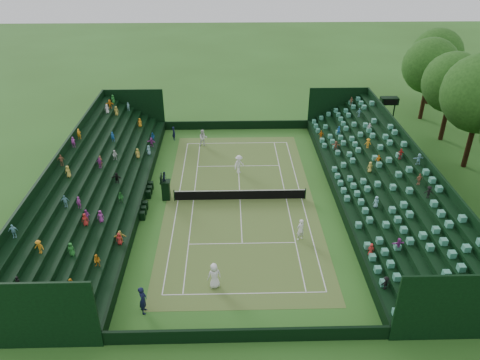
{
  "coord_description": "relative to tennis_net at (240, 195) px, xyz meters",
  "views": [
    {
      "loc": [
        -0.92,
        -35.25,
        21.87
      ],
      "look_at": [
        0.0,
        0.0,
        2.0
      ],
      "focal_mm": 35.0,
      "sensor_mm": 36.0,
      "label": 1
    }
  ],
  "objects": [
    {
      "name": "perimeter_wall_west",
      "position": [
        -8.48,
        0.0,
        -0.03
      ],
      "size": [
        0.2,
        31.77,
        1.0
      ],
      "primitive_type": "cube",
      "color": "black",
      "rests_on": "ground"
    },
    {
      "name": "line_judge_south",
      "position": [
        -6.42,
        -13.36,
        0.48
      ],
      "size": [
        0.51,
        0.76,
        2.01
      ],
      "primitive_type": "imported",
      "rotation": [
        0.0,
        0.0,
        1.62
      ],
      "color": "black",
      "rests_on": "ground"
    },
    {
      "name": "player_near_east",
      "position": [
        4.5,
        -5.95,
        0.39
      ],
      "size": [
        0.8,
        0.71,
        1.84
      ],
      "primitive_type": "imported",
      "rotation": [
        0.0,
        0.0,
        3.65
      ],
      "color": "white",
      "rests_on": "ground"
    },
    {
      "name": "south_grandstand",
      "position": [
        -12.66,
        0.0,
        1.02
      ],
      "size": [
        6.6,
        32.0,
        4.9
      ],
      "color": "black",
      "rests_on": "ground"
    },
    {
      "name": "line_judge_north",
      "position": [
        -7.06,
        12.99,
        0.26
      ],
      "size": [
        0.57,
        0.68,
        1.58
      ],
      "primitive_type": "imported",
      "rotation": [
        0.0,
        0.0,
        1.96
      ],
      "color": "black",
      "rests_on": "ground"
    },
    {
      "name": "courtside_chairs",
      "position": [
        -8.17,
        -0.39,
        -0.14
      ],
      "size": [
        0.47,
        5.45,
        1.03
      ],
      "color": "black",
      "rests_on": "ground"
    },
    {
      "name": "tennis_net",
      "position": [
        0.0,
        0.0,
        0.0
      ],
      "size": [
        11.67,
        0.1,
        1.06
      ],
      "color": "black",
      "rests_on": "ground"
    },
    {
      "name": "court_surface",
      "position": [
        0.0,
        0.0,
        -0.52
      ],
      "size": [
        12.97,
        26.77,
        0.01
      ],
      "primitive_type": "cube",
      "color": "#377C29",
      "rests_on": "ground"
    },
    {
      "name": "player_near_west",
      "position": [
        -2.01,
        -11.15,
        0.44
      ],
      "size": [
        1.09,
        0.89,
        1.93
      ],
      "primitive_type": "imported",
      "rotation": [
        0.0,
        0.0,
        3.48
      ],
      "color": "white",
      "rests_on": "ground"
    },
    {
      "name": "perimeter_wall_south",
      "position": [
        0.0,
        -15.88,
        -0.03
      ],
      "size": [
        17.17,
        0.2,
        1.0
      ],
      "primitive_type": "cube",
      "color": "black",
      "rests_on": "ground"
    },
    {
      "name": "perimeter_wall_north",
      "position": [
        0.0,
        15.88,
        -0.03
      ],
      "size": [
        17.17,
        0.2,
        1.0
      ],
      "primitive_type": "cube",
      "color": "black",
      "rests_on": "ground"
    },
    {
      "name": "perimeter_wall_east",
      "position": [
        8.48,
        0.0,
        -0.03
      ],
      "size": [
        0.2,
        31.77,
        1.0
      ],
      "primitive_type": "cube",
      "color": "black",
      "rests_on": "ground"
    },
    {
      "name": "ground",
      "position": [
        0.0,
        0.0,
        -0.53
      ],
      "size": [
        160.0,
        160.0,
        0.0
      ],
      "primitive_type": "plane",
      "color": "#2B561B",
      "rests_on": "ground"
    },
    {
      "name": "umpire_chair",
      "position": [
        -6.54,
        0.29,
        0.64
      ],
      "size": [
        0.87,
        0.87,
        2.73
      ],
      "color": "black",
      "rests_on": "ground"
    },
    {
      "name": "player_far_west",
      "position": [
        -3.72,
        11.27,
        0.42
      ],
      "size": [
        1.01,
        0.85,
        1.89
      ],
      "primitive_type": "imported",
      "rotation": [
        0.0,
        0.0,
        0.15
      ],
      "color": "silver",
      "rests_on": "ground"
    },
    {
      "name": "north_grandstand",
      "position": [
        12.66,
        0.0,
        1.02
      ],
      "size": [
        6.6,
        32.0,
        4.9
      ],
      "color": "black",
      "rests_on": "ground"
    },
    {
      "name": "tree_row",
      "position": [
        23.14,
        10.16,
        6.15
      ],
      "size": [
        11.01,
        35.28,
        11.38
      ],
      "color": "black",
      "rests_on": "ground"
    },
    {
      "name": "scoreboard_tower",
      "position": [
        17.75,
        16.0,
        2.62
      ],
      "size": [
        2.0,
        1.0,
        3.7
      ],
      "color": "black",
      "rests_on": "ground"
    },
    {
      "name": "player_far_east",
      "position": [
        0.03,
        5.0,
        0.41
      ],
      "size": [
        1.36,
        1.36,
        1.88
      ],
      "primitive_type": "imported",
      "rotation": [
        0.0,
        0.0,
        0.78
      ],
      "color": "white",
      "rests_on": "ground"
    }
  ]
}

